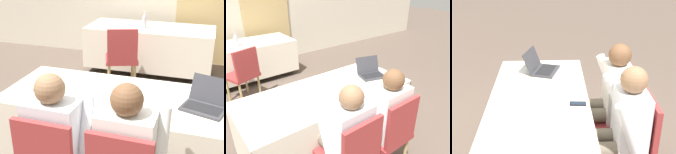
{
  "view_description": "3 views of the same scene",
  "coord_description": "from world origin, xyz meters",
  "views": [
    {
      "loc": [
        0.67,
        -2.26,
        1.89
      ],
      "look_at": [
        0.0,
        -0.21,
        0.99
      ],
      "focal_mm": 50.0,
      "sensor_mm": 36.0,
      "label": 1
    },
    {
      "loc": [
        -1.22,
        -1.79,
        1.93
      ],
      "look_at": [
        0.0,
        -0.21,
        0.99
      ],
      "focal_mm": 35.0,
      "sensor_mm": 36.0,
      "label": 2
    },
    {
      "loc": [
        -2.24,
        -0.12,
        2.03
      ],
      "look_at": [
        0.0,
        -0.21,
        0.99
      ],
      "focal_mm": 50.0,
      "sensor_mm": 36.0,
      "label": 3
    }
  ],
  "objects": [
    {
      "name": "conference_table_near",
      "position": [
        0.0,
        0.0,
        0.57
      ],
      "size": [
        1.97,
        0.85,
        0.74
      ],
      "color": "beige",
      "rests_on": "ground_plane"
    },
    {
      "name": "laptop",
      "position": [
        0.69,
        -0.01,
        0.79
      ],
      "size": [
        0.39,
        0.38,
        0.22
      ],
      "rotation": [
        0.0,
        0.0,
        -0.29
      ],
      "color": "#333338",
      "rests_on": "conference_table_near"
    },
    {
      "name": "cell_phone",
      "position": [
        -0.0,
        -0.33,
        0.75
      ],
      "size": [
        0.07,
        0.14,
        0.01
      ],
      "rotation": [
        0.0,
        0.0,
        -0.07
      ],
      "color": "black",
      "rests_on": "conference_table_near"
    },
    {
      "name": "paper_centre_table",
      "position": [
        0.69,
        0.21,
        0.74
      ],
      "size": [
        0.3,
        0.35,
        0.0
      ],
      "rotation": [
        0.0,
        0.0,
        0.35
      ],
      "color": "white",
      "rests_on": "conference_table_near"
    },
    {
      "name": "chair_near_left",
      "position": [
        -0.25,
        -0.73,
        0.51
      ],
      "size": [
        0.44,
        0.44,
        0.92
      ],
      "rotation": [
        0.0,
        0.0,
        3.14
      ],
      "color": "tan",
      "rests_on": "ground_plane"
    },
    {
      "name": "chair_near_right",
      "position": [
        0.25,
        -0.73,
        0.51
      ],
      "size": [
        0.44,
        0.44,
        0.92
      ],
      "rotation": [
        0.0,
        0.0,
        3.14
      ],
      "color": "tan",
      "rests_on": "ground_plane"
    },
    {
      "name": "person_checkered_shirt",
      "position": [
        -0.25,
        -0.63,
        0.67
      ],
      "size": [
        0.5,
        0.52,
        1.18
      ],
      "rotation": [
        0.0,
        0.0,
        3.14
      ],
      "color": "#665B4C",
      "rests_on": "ground_plane"
    },
    {
      "name": "person_white_shirt",
      "position": [
        0.25,
        -0.63,
        0.67
      ],
      "size": [
        0.5,
        0.52,
        1.18
      ],
      "rotation": [
        0.0,
        0.0,
        3.14
      ],
      "color": "#665B4C",
      "rests_on": "ground_plane"
    }
  ]
}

